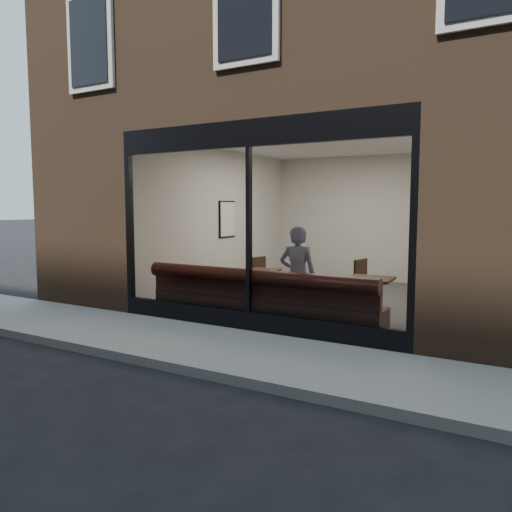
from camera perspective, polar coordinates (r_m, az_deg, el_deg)
The scene contains 21 objects.
ground at distance 6.21m, azimuth -10.77°, elevation -12.37°, with size 120.00×120.00×0.00m, color black.
sidewalk_near at distance 6.96m, azimuth -5.30°, elevation -10.24°, with size 40.00×2.00×0.01m, color gray.
kerb_near at distance 6.16m, azimuth -11.09°, elevation -11.95°, with size 40.00×0.10×0.12m, color gray.
host_building_pier_left at distance 14.61m, azimuth -1.46°, elevation 4.49°, with size 2.50×12.00×3.20m, color brown.
host_building_backfill at distance 15.93m, azimuth 15.99°, elevation 4.38°, with size 5.00×6.00×3.20m, color brown.
cafe_floor at distance 10.39m, azimuth 7.61°, elevation -4.84°, with size 6.00×6.00×0.00m, color #2D2D30.
cafe_ceiling at distance 10.30m, azimuth 7.85°, elevation 12.78°, with size 6.00×6.00×0.00m, color white.
cafe_wall_back at distance 13.04m, azimuth 12.75°, elevation 4.20°, with size 5.00×5.00×0.00m, color silver.
cafe_wall_left at distance 11.40m, azimuth -3.95°, elevation 4.12°, with size 6.00×6.00×0.00m, color silver.
cafe_wall_right at distance 9.56m, azimuth 21.69°, elevation 3.42°, with size 6.00×6.00×0.00m, color silver.
storefront_kick at distance 7.78m, azimuth -0.80°, elevation -7.42°, with size 5.00×0.10×0.30m, color black.
storefront_header at distance 7.65m, azimuth -0.83°, elevation 13.85°, with size 5.00×0.10×0.40m, color black.
storefront_mullion at distance 7.58m, azimuth -0.81°, elevation 2.94°, with size 0.06×0.10×2.50m, color black.
storefront_glass at distance 7.56m, azimuth -0.93°, elevation 2.93°, with size 4.80×4.80×0.00m, color white.
banquette at distance 8.10m, azimuth 0.66°, elevation -6.34°, with size 4.00×0.55×0.45m, color #3B1A15.
person at distance 7.96m, azimuth 4.77°, elevation -2.32°, with size 0.59×0.39×1.61m, color #9AA6D2.
cafe_table_left at distance 9.15m, azimuth 0.60°, elevation -1.67°, with size 0.60×0.60×0.04m, color #331C13.
cafe_table_right at distance 8.30m, azimuth 12.92°, elevation -2.58°, with size 0.70×0.70×0.05m, color #331C13.
cafe_chair_left at distance 9.78m, azimuth -0.52°, elevation -4.15°, with size 0.37×0.37×0.04m, color #331C13.
cafe_chair_right at distance 9.53m, azimuth 10.78°, elevation -4.52°, with size 0.45×0.45×0.04m, color #331C13.
wall_poster at distance 11.54m, azimuth -3.25°, elevation 4.23°, with size 0.02×0.59×0.78m, color white.
Camera 1 is at (3.89, -4.45, 1.92)m, focal length 35.00 mm.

